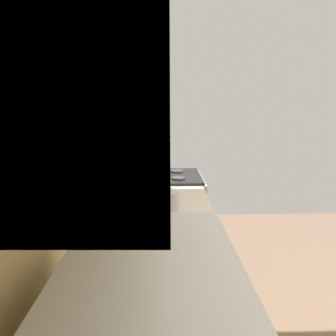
% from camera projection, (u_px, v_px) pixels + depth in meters
% --- Properties ---
extents(wall_back, '(3.78, 0.12, 2.71)m').
position_uv_depth(wall_back, '(58.00, 147.00, 1.08)').
color(wall_back, '#DDBE7A').
rests_on(wall_back, ground_plane).
extents(oven_range, '(0.58, 0.66, 1.07)m').
position_uv_depth(oven_range, '(164.00, 225.00, 2.69)').
color(oven_range, '#B7BABF').
rests_on(oven_range, ground_plane).
extents(microwave, '(0.47, 0.35, 0.32)m').
position_uv_depth(microwave, '(153.00, 323.00, 0.66)').
color(microwave, '#B7BABF').
rests_on(microwave, counter_run).
extents(bowl, '(0.17, 0.17, 0.05)m').
position_uv_depth(bowl, '(171.00, 268.00, 1.13)').
color(bowl, silver).
rests_on(bowl, counter_run).
extents(kettle, '(0.18, 0.13, 0.18)m').
position_uv_depth(kettle, '(168.00, 205.00, 1.67)').
color(kettle, '#B7BABF').
rests_on(kettle, counter_run).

